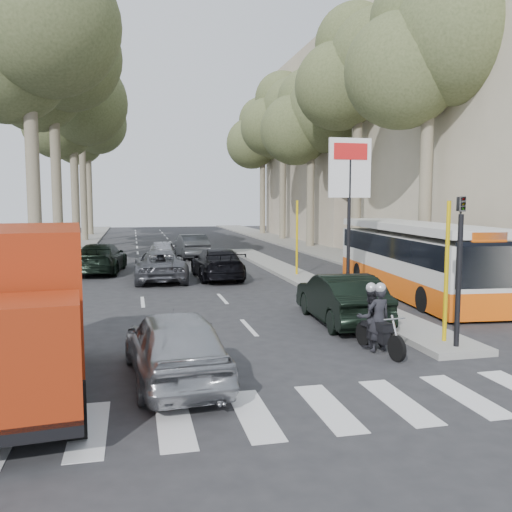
# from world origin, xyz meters

# --- Properties ---
(ground) EXTENTS (120.00, 120.00, 0.00)m
(ground) POSITION_xyz_m (0.00, 0.00, 0.00)
(ground) COLOR #28282B
(ground) RESTS_ON ground
(sidewalk_right) EXTENTS (3.20, 70.00, 0.12)m
(sidewalk_right) POSITION_xyz_m (8.60, 25.00, 0.06)
(sidewalk_right) COLOR gray
(sidewalk_right) RESTS_ON ground
(median_left) EXTENTS (2.40, 64.00, 0.12)m
(median_left) POSITION_xyz_m (-8.00, 28.00, 0.06)
(median_left) COLOR gray
(median_left) RESTS_ON ground
(traffic_island) EXTENTS (1.50, 26.00, 0.16)m
(traffic_island) POSITION_xyz_m (3.25, 11.00, 0.08)
(traffic_island) COLOR gray
(traffic_island) RESTS_ON ground
(building_far) EXTENTS (11.00, 20.00, 16.00)m
(building_far) POSITION_xyz_m (15.50, 34.00, 8.00)
(building_far) COLOR #B7A88E
(building_far) RESTS_ON ground
(billboard) EXTENTS (1.50, 12.10, 5.60)m
(billboard) POSITION_xyz_m (3.25, 5.00, 3.70)
(billboard) COLOR yellow
(billboard) RESTS_ON ground
(traffic_light_island) EXTENTS (0.16, 0.41, 3.60)m
(traffic_light_island) POSITION_xyz_m (3.25, -1.50, 2.49)
(traffic_light_island) COLOR black
(traffic_light_island) RESTS_ON ground
(tree_l_a) EXTENTS (7.40, 7.20, 14.10)m
(tree_l_a) POSITION_xyz_m (-7.87, 12.11, 10.38)
(tree_l_a) COLOR #6B604C
(tree_l_a) RESTS_ON ground
(tree_l_b) EXTENTS (7.40, 7.20, 14.88)m
(tree_l_b) POSITION_xyz_m (-7.97, 20.11, 11.07)
(tree_l_b) COLOR #6B604C
(tree_l_b) RESTS_ON ground
(tree_l_c) EXTENTS (7.40, 7.20, 13.71)m
(tree_l_c) POSITION_xyz_m (-7.77, 28.11, 10.04)
(tree_l_c) COLOR #6B604C
(tree_l_c) RESTS_ON ground
(tree_l_d) EXTENTS (7.40, 7.20, 15.66)m
(tree_l_d) POSITION_xyz_m (-7.87, 36.11, 11.76)
(tree_l_d) COLOR #6B604C
(tree_l_d) RESTS_ON ground
(tree_l_e) EXTENTS (7.40, 7.20, 14.49)m
(tree_l_e) POSITION_xyz_m (-7.97, 44.11, 10.73)
(tree_l_e) COLOR #6B604C
(tree_l_e) RESTS_ON ground
(tree_r_a) EXTENTS (7.40, 7.20, 14.10)m
(tree_r_a) POSITION_xyz_m (9.13, 10.11, 10.38)
(tree_r_a) COLOR #6B604C
(tree_r_a) RESTS_ON ground
(tree_r_b) EXTENTS (7.40, 7.20, 15.27)m
(tree_r_b) POSITION_xyz_m (9.23, 18.11, 11.42)
(tree_r_b) COLOR #6B604C
(tree_r_b) RESTS_ON ground
(tree_r_c) EXTENTS (7.40, 7.20, 13.32)m
(tree_r_c) POSITION_xyz_m (9.03, 26.11, 9.69)
(tree_r_c) COLOR #6B604C
(tree_r_c) RESTS_ON ground
(tree_r_d) EXTENTS (7.40, 7.20, 14.88)m
(tree_r_d) POSITION_xyz_m (9.13, 34.11, 11.07)
(tree_r_d) COLOR #6B604C
(tree_r_d) RESTS_ON ground
(tree_r_e) EXTENTS (7.40, 7.20, 14.10)m
(tree_r_e) POSITION_xyz_m (9.23, 42.11, 10.38)
(tree_r_e) COLOR #6B604C
(tree_r_e) RESTS_ON ground
(silver_hatchback) EXTENTS (2.05, 4.34, 1.44)m
(silver_hatchback) POSITION_xyz_m (-3.23, -2.00, 0.72)
(silver_hatchback) COLOR #A3A6AB
(silver_hatchback) RESTS_ON ground
(dark_hatchback) EXTENTS (1.68, 4.41, 1.44)m
(dark_hatchback) POSITION_xyz_m (1.80, 2.00, 0.72)
(dark_hatchback) COLOR black
(dark_hatchback) RESTS_ON ground
(queue_car_a) EXTENTS (2.29, 4.80, 1.32)m
(queue_car_a) POSITION_xyz_m (-2.84, 11.52, 0.66)
(queue_car_a) COLOR #54565D
(queue_car_a) RESTS_ON ground
(queue_car_b) EXTENTS (2.00, 4.80, 1.39)m
(queue_car_b) POSITION_xyz_m (-0.33, 11.47, 0.69)
(queue_car_b) COLOR black
(queue_car_b) RESTS_ON ground
(queue_car_c) EXTENTS (1.89, 3.92, 1.29)m
(queue_car_c) POSITION_xyz_m (-2.38, 18.41, 0.64)
(queue_car_c) COLOR #A0A1A8
(queue_car_c) RESTS_ON ground
(queue_car_d) EXTENTS (1.83, 4.46, 1.44)m
(queue_car_d) POSITION_xyz_m (-0.50, 20.65, 0.72)
(queue_car_d) COLOR #43464A
(queue_car_d) RESTS_ON ground
(queue_car_e) EXTENTS (2.58, 5.18, 1.45)m
(queue_car_e) POSITION_xyz_m (-5.52, 14.65, 0.72)
(queue_car_e) COLOR black
(queue_car_e) RESTS_ON ground
(red_truck) EXTENTS (2.65, 5.83, 3.02)m
(red_truck) POSITION_xyz_m (-5.98, -2.29, 1.59)
(red_truck) COLOR black
(red_truck) RESTS_ON ground
(city_bus) EXTENTS (3.13, 10.40, 2.70)m
(city_bus) POSITION_xyz_m (6.20, 5.95, 1.42)
(city_bus) COLOR #E9570C
(city_bus) RESTS_ON ground
(motorcycle) EXTENTS (0.78, 1.93, 1.65)m
(motorcycle) POSITION_xyz_m (1.47, -0.93, 0.75)
(motorcycle) COLOR black
(motorcycle) RESTS_ON ground
(pedestrian_near) EXTENTS (0.63, 0.98, 1.54)m
(pedestrian_near) POSITION_xyz_m (7.70, 10.73, 0.89)
(pedestrian_near) COLOR #40344F
(pedestrian_near) RESTS_ON sidewalk_right
(pedestrian_far) EXTENTS (1.11, 0.74, 1.58)m
(pedestrian_far) POSITION_xyz_m (8.86, 10.91, 0.91)
(pedestrian_far) COLOR brown
(pedestrian_far) RESTS_ON sidewalk_right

